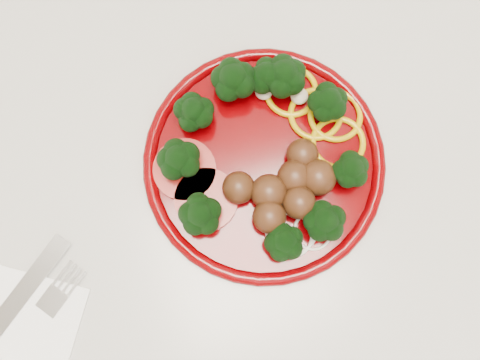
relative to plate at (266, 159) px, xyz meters
name	(u,v)px	position (x,y,z in m)	size (l,w,h in m)	color
counter	(254,227)	(-0.01, -0.02, -0.47)	(2.40, 0.60, 0.90)	beige
plate	(266,159)	(0.00, 0.00, 0.00)	(0.25, 0.25, 0.06)	#520002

